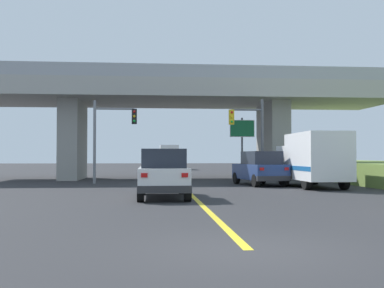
{
  "coord_description": "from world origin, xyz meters",
  "views": [
    {
      "loc": [
        -1.78,
        -8.48,
        1.73
      ],
      "look_at": [
        0.3,
        15.52,
        2.36
      ],
      "focal_mm": 43.74,
      "sensor_mm": 36.0,
      "label": 1
    }
  ],
  "objects_px": {
    "highway_sign": "(242,134)",
    "semi_truck_distant": "(169,157)",
    "suv_crossing": "(260,168)",
    "traffic_signal_farside": "(109,130)",
    "suv_lead": "(163,173)",
    "traffic_signal_nearside": "(251,131)",
    "box_truck": "(313,159)"
  },
  "relations": [
    {
      "from": "suv_lead",
      "to": "highway_sign",
      "type": "xyz_separation_m",
      "value": [
        6.15,
        14.39,
        2.37
      ]
    },
    {
      "from": "suv_lead",
      "to": "suv_crossing",
      "type": "xyz_separation_m",
      "value": [
        5.96,
        7.96,
        -0.0
      ]
    },
    {
      "from": "traffic_signal_farside",
      "to": "traffic_signal_nearside",
      "type": "bearing_deg",
      "value": -0.87
    },
    {
      "from": "box_truck",
      "to": "semi_truck_distant",
      "type": "xyz_separation_m",
      "value": [
        -6.66,
        36.78,
        0.07
      ]
    },
    {
      "from": "suv_crossing",
      "to": "semi_truck_distant",
      "type": "xyz_separation_m",
      "value": [
        -4.14,
        34.76,
        0.64
      ]
    },
    {
      "from": "suv_crossing",
      "to": "semi_truck_distant",
      "type": "relative_size",
      "value": 0.71
    },
    {
      "from": "suv_crossing",
      "to": "highway_sign",
      "type": "distance_m",
      "value": 6.86
    },
    {
      "from": "box_truck",
      "to": "traffic_signal_nearside",
      "type": "bearing_deg",
      "value": 120.8
    },
    {
      "from": "semi_truck_distant",
      "to": "box_truck",
      "type": "bearing_deg",
      "value": -79.74
    },
    {
      "from": "suv_crossing",
      "to": "traffic_signal_farside",
      "type": "xyz_separation_m",
      "value": [
        -9.09,
        2.39,
        2.37
      ]
    },
    {
      "from": "traffic_signal_farside",
      "to": "semi_truck_distant",
      "type": "height_order",
      "value": "traffic_signal_farside"
    },
    {
      "from": "suv_crossing",
      "to": "highway_sign",
      "type": "bearing_deg",
      "value": 80.08
    },
    {
      "from": "traffic_signal_nearside",
      "to": "suv_lead",
      "type": "bearing_deg",
      "value": -120.13
    },
    {
      "from": "traffic_signal_farside",
      "to": "semi_truck_distant",
      "type": "bearing_deg",
      "value": 81.31
    },
    {
      "from": "suv_crossing",
      "to": "traffic_signal_nearside",
      "type": "distance_m",
      "value": 3.27
    },
    {
      "from": "box_truck",
      "to": "traffic_signal_nearside",
      "type": "distance_m",
      "value": 5.29
    },
    {
      "from": "highway_sign",
      "to": "semi_truck_distant",
      "type": "xyz_separation_m",
      "value": [
        -4.34,
        28.33,
        -1.73
      ]
    },
    {
      "from": "traffic_signal_farside",
      "to": "semi_truck_distant",
      "type": "relative_size",
      "value": 0.79
    },
    {
      "from": "traffic_signal_nearside",
      "to": "suv_crossing",
      "type": "bearing_deg",
      "value": -89.14
    },
    {
      "from": "highway_sign",
      "to": "suv_lead",
      "type": "bearing_deg",
      "value": -113.14
    },
    {
      "from": "suv_crossing",
      "to": "semi_truck_distant",
      "type": "bearing_deg",
      "value": 88.6
    },
    {
      "from": "suv_lead",
      "to": "semi_truck_distant",
      "type": "distance_m",
      "value": 42.76
    },
    {
      "from": "traffic_signal_nearside",
      "to": "semi_truck_distant",
      "type": "relative_size",
      "value": 0.81
    },
    {
      "from": "suv_crossing",
      "to": "semi_truck_distant",
      "type": "distance_m",
      "value": 35.01
    },
    {
      "from": "box_truck",
      "to": "semi_truck_distant",
      "type": "distance_m",
      "value": 37.38
    },
    {
      "from": "suv_lead",
      "to": "traffic_signal_nearside",
      "type": "xyz_separation_m",
      "value": [
        5.92,
        10.21,
        2.37
      ]
    },
    {
      "from": "box_truck",
      "to": "traffic_signal_farside",
      "type": "xyz_separation_m",
      "value": [
        -11.61,
        4.41,
        1.8
      ]
    },
    {
      "from": "traffic_signal_farside",
      "to": "semi_truck_distant",
      "type": "distance_m",
      "value": 32.8
    },
    {
      "from": "traffic_signal_nearside",
      "to": "traffic_signal_farside",
      "type": "relative_size",
      "value": 1.03
    },
    {
      "from": "suv_crossing",
      "to": "box_truck",
      "type": "height_order",
      "value": "box_truck"
    },
    {
      "from": "suv_lead",
      "to": "suv_crossing",
      "type": "bearing_deg",
      "value": 53.18
    },
    {
      "from": "box_truck",
      "to": "traffic_signal_farside",
      "type": "height_order",
      "value": "traffic_signal_farside"
    }
  ]
}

